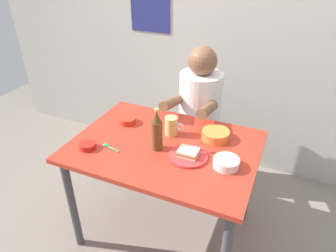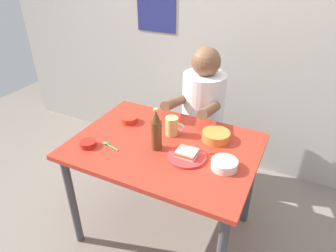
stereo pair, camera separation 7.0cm
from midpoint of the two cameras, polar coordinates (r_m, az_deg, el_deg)
ground_plane at (r=2.31m, az=0.34°, el=-18.87°), size 6.00×6.00×0.00m
wall_back at (r=2.53m, az=11.48°, el=19.71°), size 4.40×0.09×2.60m
dining_table at (r=1.86m, az=0.40°, el=-5.84°), size 1.10×0.80×0.74m
stool at (r=2.51m, az=6.96°, el=-3.69°), size 0.34×0.34×0.45m
person_seated at (r=2.29m, az=7.51°, el=4.80°), size 0.33×0.56×0.72m
plate_orange at (r=1.70m, az=4.76°, el=-5.80°), size 0.22×0.22×0.01m
sandwich at (r=1.69m, az=4.79°, el=-5.11°), size 0.11×0.09×0.04m
beer_mug at (r=1.87m, az=1.85°, el=-0.03°), size 0.13×0.08×0.12m
beer_bottle at (r=1.71m, az=-1.07°, el=-0.96°), size 0.06×0.06×0.26m
sambal_bowl_red at (r=1.84m, az=-13.84°, el=-3.24°), size 0.10×0.10×0.03m
rice_bowl_white at (r=1.64m, az=11.85°, el=-7.07°), size 0.14×0.14×0.05m
sauce_bowl_chili at (r=2.04m, az=-6.35°, el=1.26°), size 0.11×0.11×0.04m
soup_bowl_orange at (r=1.86m, az=10.13°, el=-1.80°), size 0.17×0.17×0.05m
spoon at (r=1.82m, az=-10.15°, el=-3.54°), size 0.13×0.05×0.01m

